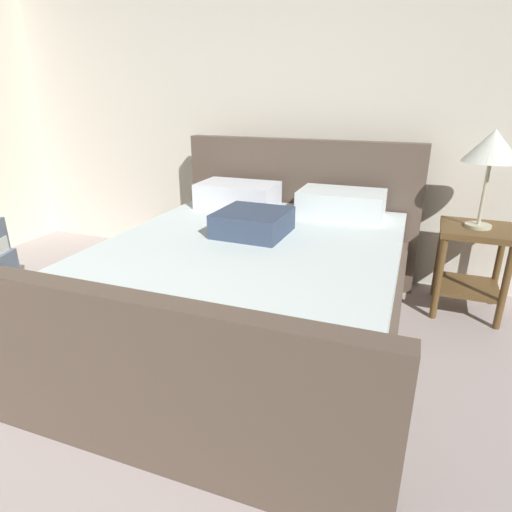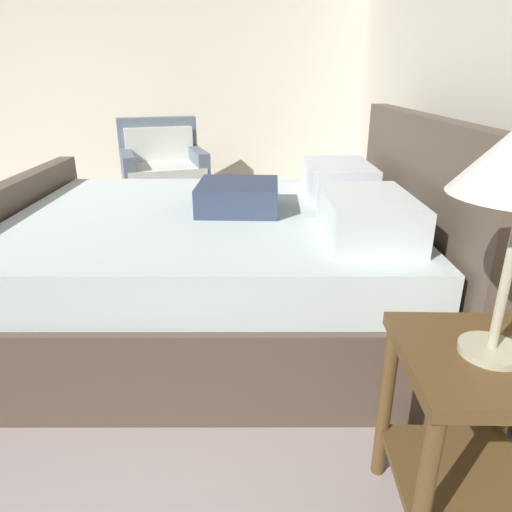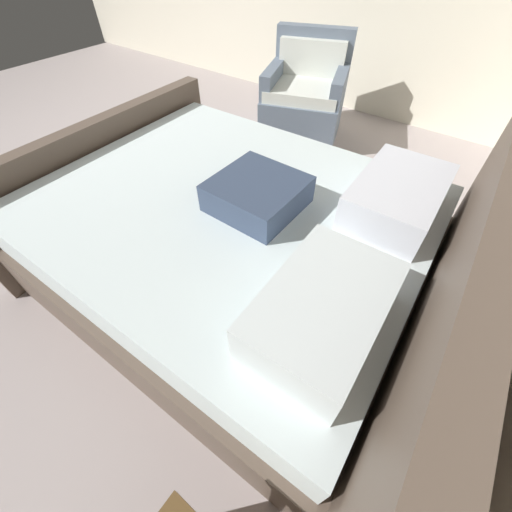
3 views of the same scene
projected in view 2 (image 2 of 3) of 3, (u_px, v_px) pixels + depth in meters
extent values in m
cube|color=beige|center=(477.00, 77.00, 2.22)|extent=(5.44, 0.12, 2.51)
cube|color=beige|center=(50.00, 76.00, 4.83)|extent=(0.12, 6.58, 2.51)
cube|color=brown|center=(212.00, 287.00, 2.49)|extent=(1.73, 2.02, 0.40)
cube|color=brown|center=(412.00, 226.00, 2.36)|extent=(1.80, 0.15, 1.09)
cube|color=brown|center=(12.00, 257.00, 2.42)|extent=(1.80, 0.15, 0.75)
cube|color=silver|center=(209.00, 233.00, 2.37)|extent=(1.65, 1.96, 0.22)
cube|color=silver|center=(338.00, 179.00, 2.65)|extent=(0.57, 0.37, 0.18)
cube|color=silver|center=(367.00, 216.00, 1.95)|extent=(0.57, 0.37, 0.18)
cube|color=#334058|center=(238.00, 196.00, 2.35)|extent=(0.41, 0.41, 0.14)
cube|color=brown|center=(488.00, 360.00, 1.19)|extent=(0.44, 0.44, 0.04)
cube|color=brown|center=(463.00, 477.00, 1.34)|extent=(0.40, 0.40, 0.02)
cylinder|color=brown|center=(385.00, 404.00, 1.48)|extent=(0.04, 0.04, 0.56)
cylinder|color=brown|center=(422.00, 507.00, 1.13)|extent=(0.04, 0.04, 0.56)
cylinder|color=brown|center=(505.00, 406.00, 1.48)|extent=(0.04, 0.04, 0.56)
cylinder|color=#B7B293|center=(491.00, 350.00, 1.18)|extent=(0.16, 0.16, 0.02)
cylinder|color=#B7B293|center=(507.00, 276.00, 1.11)|extent=(0.02, 0.02, 0.40)
cube|color=slate|center=(166.00, 198.00, 4.25)|extent=(0.92, 0.92, 0.42)
cube|color=silver|center=(164.00, 170.00, 4.16)|extent=(0.85, 0.85, 0.10)
cube|color=slate|center=(158.00, 144.00, 4.36)|extent=(0.35, 0.72, 0.48)
cube|color=silver|center=(159.00, 147.00, 4.29)|extent=(0.30, 0.61, 0.36)
cube|color=slate|center=(128.00, 165.00, 4.05)|extent=(0.64, 0.31, 0.22)
cube|color=slate|center=(198.00, 161.00, 4.22)|extent=(0.64, 0.31, 0.22)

